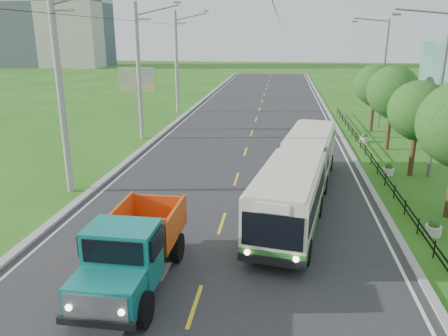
% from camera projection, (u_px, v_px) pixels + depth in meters
% --- Properties ---
extents(ground, '(240.00, 240.00, 0.00)m').
position_uv_depth(ground, '(195.00, 306.00, 13.02)').
color(ground, '#2C5D16').
rests_on(ground, ground).
extents(road, '(14.00, 120.00, 0.02)m').
position_uv_depth(road, '(248.00, 145.00, 31.97)').
color(road, '#28282B').
rests_on(road, ground).
extents(curb_left, '(0.40, 120.00, 0.15)m').
position_uv_depth(curb_left, '(152.00, 141.00, 32.85)').
color(curb_left, '#9E9E99').
rests_on(curb_left, ground).
extents(curb_right, '(0.30, 120.00, 0.10)m').
position_uv_depth(curb_right, '(348.00, 147.00, 31.06)').
color(curb_right, '#9E9E99').
rests_on(curb_right, ground).
extents(edge_line_left, '(0.12, 120.00, 0.00)m').
position_uv_depth(edge_line_left, '(160.00, 142.00, 32.80)').
color(edge_line_left, silver).
rests_on(edge_line_left, road).
extents(edge_line_right, '(0.12, 120.00, 0.00)m').
position_uv_depth(edge_line_right, '(341.00, 147.00, 31.13)').
color(edge_line_right, silver).
rests_on(edge_line_right, road).
extents(centre_dash, '(0.12, 2.20, 0.00)m').
position_uv_depth(centre_dash, '(195.00, 306.00, 13.01)').
color(centre_dash, yellow).
rests_on(centre_dash, road).
extents(railing_right, '(0.04, 40.00, 0.60)m').
position_uv_depth(railing_right, '(378.00, 169.00, 25.20)').
color(railing_right, black).
rests_on(railing_right, ground).
extents(pole_near, '(3.51, 0.32, 10.00)m').
position_uv_depth(pole_near, '(61.00, 92.00, 21.08)').
color(pole_near, gray).
rests_on(pole_near, ground).
extents(pole_mid, '(3.51, 0.32, 10.00)m').
position_uv_depth(pole_mid, '(139.00, 72.00, 32.45)').
color(pole_mid, gray).
rests_on(pole_mid, ground).
extents(pole_far, '(3.51, 0.32, 10.00)m').
position_uv_depth(pole_far, '(177.00, 62.00, 43.82)').
color(pole_far, gray).
rests_on(pole_far, ground).
extents(tree_fourth, '(3.24, 3.31, 5.40)m').
position_uv_depth(tree_fourth, '(418.00, 113.00, 24.13)').
color(tree_fourth, '#382314').
rests_on(tree_fourth, ground).
extents(tree_fifth, '(3.48, 3.52, 5.80)m').
position_uv_depth(tree_fifth, '(393.00, 94.00, 29.74)').
color(tree_fifth, '#382314').
rests_on(tree_fifth, ground).
extents(tree_back, '(3.30, 3.36, 5.50)m').
position_uv_depth(tree_back, '(375.00, 87.00, 35.48)').
color(tree_back, '#382314').
rests_on(tree_back, ground).
extents(streetlight_mid, '(3.02, 0.20, 9.07)m').
position_uv_depth(streetlight_mid, '(437.00, 90.00, 23.51)').
color(streetlight_mid, slate).
rests_on(streetlight_mid, ground).
extents(streetlight_far, '(3.02, 0.20, 9.07)m').
position_uv_depth(streetlight_far, '(382.00, 70.00, 36.78)').
color(streetlight_far, slate).
rests_on(streetlight_far, ground).
extents(planter_near, '(0.64, 0.64, 0.67)m').
position_uv_depth(planter_near, '(433.00, 229.00, 17.54)').
color(planter_near, silver).
rests_on(planter_near, ground).
extents(planter_mid, '(0.64, 0.64, 0.67)m').
position_uv_depth(planter_mid, '(388.00, 170.00, 25.12)').
color(planter_mid, silver).
rests_on(planter_mid, ground).
extents(planter_far, '(0.64, 0.64, 0.67)m').
position_uv_depth(planter_far, '(364.00, 138.00, 32.71)').
color(planter_far, silver).
rests_on(planter_far, ground).
extents(billboard_left, '(3.00, 0.20, 5.20)m').
position_uv_depth(billboard_left, '(137.00, 84.00, 35.81)').
color(billboard_left, slate).
rests_on(billboard_left, ground).
extents(billboard_right, '(0.24, 6.00, 7.30)m').
position_uv_depth(billboard_right, '(434.00, 72.00, 28.86)').
color(billboard_right, slate).
rests_on(billboard_right, ground).
extents(apartment_near, '(28.00, 14.00, 30.00)m').
position_uv_depth(apartment_near, '(47.00, 3.00, 105.50)').
color(apartment_near, '#B7B2A3').
rests_on(apartment_near, ground).
extents(apartment_far, '(24.00, 14.00, 26.00)m').
position_uv_depth(apartment_far, '(13.00, 16.00, 132.91)').
color(apartment_far, '#B7B2A3').
rests_on(apartment_far, ground).
extents(bus, '(4.53, 14.17, 2.70)m').
position_uv_depth(bus, '(301.00, 171.00, 20.45)').
color(bus, '#2C6C2B').
rests_on(bus, ground).
extents(dump_truck, '(2.34, 5.78, 2.41)m').
position_uv_depth(dump_truck, '(133.00, 246.00, 13.78)').
color(dump_truck, '#137672').
rests_on(dump_truck, ground).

